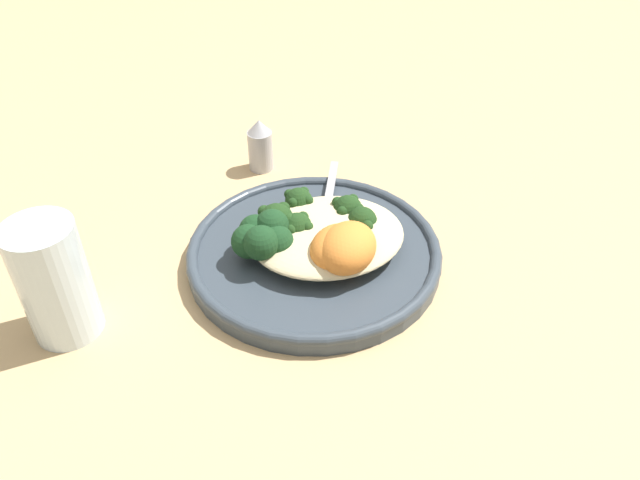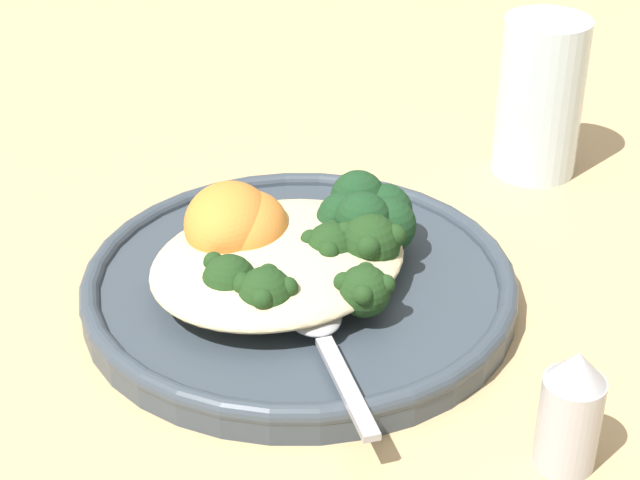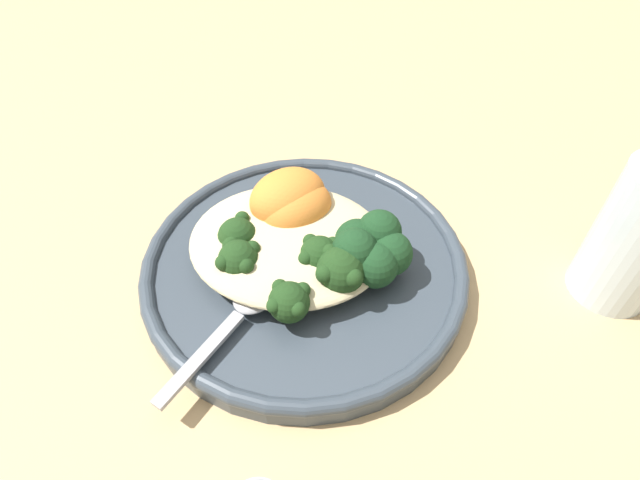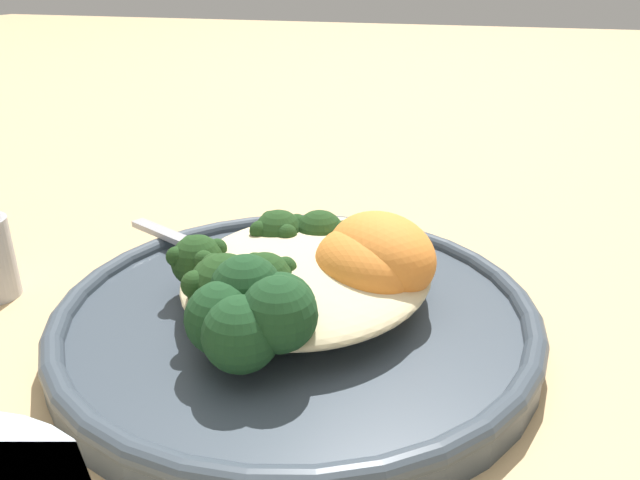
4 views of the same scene
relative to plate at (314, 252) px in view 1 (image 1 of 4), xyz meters
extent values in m
plane|color=tan|center=(-0.01, 0.01, -0.01)|extent=(4.00, 4.00, 0.00)
cylinder|color=#38424C|center=(0.00, 0.00, 0.00)|extent=(0.26, 0.26, 0.02)
torus|color=#38424C|center=(0.00, 0.00, 0.00)|extent=(0.26, 0.26, 0.01)
ellipsoid|color=beige|center=(-0.02, 0.00, 0.02)|extent=(0.16, 0.13, 0.02)
ellipsoid|color=#ADC675|center=(-0.02, 0.02, 0.02)|extent=(0.07, 0.05, 0.01)
sphere|color=#1E3D19|center=(-0.05, 0.00, 0.03)|extent=(0.03, 0.03, 0.03)
sphere|color=#1E3D19|center=(-0.05, 0.01, 0.03)|extent=(0.01, 0.01, 0.01)
sphere|color=#1E3D19|center=(-0.05, -0.02, 0.03)|extent=(0.01, 0.01, 0.01)
ellipsoid|color=#ADC675|center=(-0.02, 0.01, 0.02)|extent=(0.06, 0.08, 0.01)
sphere|color=#1E3D19|center=(-0.04, -0.03, 0.03)|extent=(0.03, 0.03, 0.03)
sphere|color=#1E3D19|center=(-0.04, -0.02, 0.03)|extent=(0.01, 0.01, 0.01)
sphere|color=#1E3D19|center=(-0.05, -0.02, 0.03)|extent=(0.01, 0.01, 0.01)
sphere|color=#1E3D19|center=(-0.05, -0.04, 0.03)|extent=(0.01, 0.01, 0.01)
sphere|color=#1E3D19|center=(-0.04, -0.04, 0.03)|extent=(0.01, 0.01, 0.01)
ellipsoid|color=#ADC675|center=(0.00, -0.01, 0.02)|extent=(0.03, 0.09, 0.02)
sphere|color=#1E3D19|center=(0.00, -0.06, 0.03)|extent=(0.03, 0.03, 0.03)
sphere|color=#1E3D19|center=(0.01, -0.05, 0.03)|extent=(0.01, 0.01, 0.01)
sphere|color=#1E3D19|center=(-0.01, -0.05, 0.03)|extent=(0.01, 0.01, 0.01)
sphere|color=#1E3D19|center=(-0.01, -0.07, 0.03)|extent=(0.01, 0.01, 0.01)
sphere|color=#1E3D19|center=(0.01, -0.07, 0.03)|extent=(0.01, 0.01, 0.01)
ellipsoid|color=#ADC675|center=(0.00, 0.02, 0.02)|extent=(0.05, 0.07, 0.02)
sphere|color=#1E3D19|center=(0.01, -0.01, 0.03)|extent=(0.03, 0.03, 0.03)
sphere|color=#1E3D19|center=(0.02, 0.00, 0.03)|extent=(0.01, 0.01, 0.01)
sphere|color=#1E3D19|center=(0.01, 0.00, 0.03)|extent=(0.01, 0.01, 0.01)
sphere|color=#1E3D19|center=(0.01, -0.02, 0.03)|extent=(0.01, 0.01, 0.01)
sphere|color=#1E3D19|center=(0.02, -0.02, 0.03)|extent=(0.01, 0.01, 0.01)
ellipsoid|color=#ADC675|center=(0.01, 0.01, 0.02)|extent=(0.06, 0.07, 0.02)
sphere|color=#1E3D19|center=(0.03, -0.03, 0.03)|extent=(0.04, 0.04, 0.04)
sphere|color=#1E3D19|center=(0.04, -0.02, 0.04)|extent=(0.01, 0.01, 0.01)
sphere|color=#1E3D19|center=(0.02, -0.02, 0.04)|extent=(0.01, 0.01, 0.01)
sphere|color=#1E3D19|center=(0.02, -0.04, 0.04)|extent=(0.01, 0.01, 0.01)
sphere|color=#1E3D19|center=(0.04, -0.04, 0.04)|extent=(0.01, 0.01, 0.01)
ellipsoid|color=orange|center=(-0.01, 0.03, 0.03)|extent=(0.08, 0.08, 0.04)
ellipsoid|color=orange|center=(-0.02, 0.04, 0.03)|extent=(0.08, 0.09, 0.04)
sphere|color=#193D1E|center=(0.07, 0.00, 0.03)|extent=(0.03, 0.03, 0.03)
sphere|color=#193D1E|center=(0.06, 0.01, 0.03)|extent=(0.03, 0.03, 0.03)
sphere|color=#193D1E|center=(0.04, 0.01, 0.03)|extent=(0.03, 0.03, 0.03)
sphere|color=#193D1E|center=(0.04, -0.01, 0.03)|extent=(0.03, 0.03, 0.03)
sphere|color=#193D1E|center=(0.06, -0.02, 0.03)|extent=(0.03, 0.03, 0.03)
cube|color=#A3A3A8|center=(-0.05, -0.10, 0.01)|extent=(0.04, 0.08, 0.00)
ellipsoid|color=#A3A3A8|center=(-0.03, -0.04, 0.02)|extent=(0.05, 0.05, 0.01)
cylinder|color=silver|center=(0.24, 0.03, 0.05)|extent=(0.06, 0.06, 0.12)
cylinder|color=#B2B2B7|center=(0.01, -0.19, 0.01)|extent=(0.03, 0.03, 0.05)
cone|color=#B2B2B7|center=(0.01, -0.19, 0.05)|extent=(0.03, 0.03, 0.02)
camera|label=1|loc=(0.13, 0.47, 0.41)|focal=35.00mm
camera|label=2|loc=(-0.33, -0.42, 0.35)|focal=60.00mm
camera|label=3|loc=(0.06, -0.26, 0.31)|focal=28.00mm
camera|label=4|loc=(0.28, 0.10, 0.17)|focal=35.00mm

